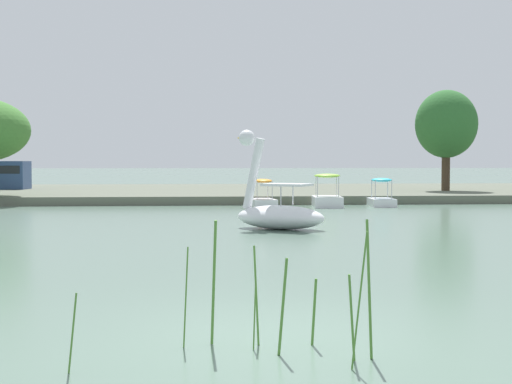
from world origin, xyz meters
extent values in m
plane|color=#567060|center=(0.00, 0.00, 0.00)|extent=(518.69, 518.69, 0.00)
cube|color=#5B6051|center=(0.00, 37.48, 0.22)|extent=(130.12, 21.01, 0.45)
ellipsoid|color=white|center=(1.70, 13.98, 0.39)|extent=(3.37, 2.84, 0.79)
cylinder|color=white|center=(0.86, 14.49, 1.82)|extent=(0.83, 0.66, 2.39)
sphere|color=white|center=(0.64, 14.62, 3.02)|extent=(0.74, 0.74, 0.53)
cone|color=yellow|center=(0.46, 14.73, 3.02)|extent=(0.40, 0.40, 0.29)
cube|color=white|center=(1.90, 13.85, 1.47)|extent=(1.78, 1.66, 0.08)
cylinder|color=silver|center=(2.15, 14.26, 1.13)|extent=(0.04, 0.04, 0.68)
cylinder|color=silver|center=(1.66, 13.44, 1.13)|extent=(0.04, 0.04, 0.68)
cube|color=white|center=(2.19, 25.80, 0.19)|extent=(1.33, 2.33, 0.39)
ellipsoid|color=orange|center=(2.19, 25.80, 1.28)|extent=(1.06, 1.49, 0.20)
cylinder|color=#B7B7BF|center=(1.76, 26.32, 0.83)|extent=(0.04, 0.04, 0.89)
cylinder|color=#B7B7BF|center=(2.51, 26.39, 0.83)|extent=(0.04, 0.04, 0.89)
cylinder|color=#B7B7BF|center=(1.86, 25.20, 0.83)|extent=(0.04, 0.04, 0.89)
cylinder|color=#B7B7BF|center=(2.61, 25.27, 0.83)|extent=(0.04, 0.04, 0.89)
cube|color=white|center=(5.35, 25.39, 0.26)|extent=(1.57, 2.49, 0.52)
ellipsoid|color=#8CCC38|center=(5.35, 25.39, 1.54)|extent=(1.38, 1.33, 0.20)
cylinder|color=#B7B7BF|center=(4.89, 25.92, 1.03)|extent=(0.04, 0.04, 1.02)
cylinder|color=#B7B7BF|center=(5.91, 25.83, 1.03)|extent=(0.04, 0.04, 1.02)
cylinder|color=#B7B7BF|center=(4.80, 24.95, 1.03)|extent=(0.04, 0.04, 1.02)
cylinder|color=#B7B7BF|center=(5.82, 24.86, 1.03)|extent=(0.04, 0.04, 1.02)
cube|color=white|center=(8.14, 25.57, 0.20)|extent=(1.28, 2.23, 0.39)
ellipsoid|color=#2DB7D1|center=(8.14, 25.57, 1.32)|extent=(1.10, 1.33, 0.20)
cylinder|color=#B7B7BF|center=(7.77, 26.10, 0.86)|extent=(0.04, 0.04, 0.93)
cylinder|color=#B7B7BF|center=(8.58, 26.04, 0.86)|extent=(0.04, 0.04, 0.93)
cylinder|color=#B7B7BF|center=(7.70, 25.10, 0.86)|extent=(0.04, 0.04, 0.93)
cylinder|color=#B7B7BF|center=(8.51, 25.04, 0.86)|extent=(0.04, 0.04, 0.93)
cylinder|color=#423323|center=(14.22, 33.36, 2.29)|extent=(0.51, 0.51, 3.67)
ellipsoid|color=#2D662D|center=(14.22, 33.36, 4.56)|extent=(4.69, 4.61, 4.17)
cylinder|color=#4C7F33|center=(0.94, -1.20, 0.78)|extent=(0.07, 0.14, 1.56)
cylinder|color=#4C7F33|center=(-0.31, -0.72, 0.42)|extent=(0.05, 0.12, 0.83)
cylinder|color=#4C7F33|center=(0.70, -1.39, 0.50)|extent=(0.11, 0.14, 0.99)
cylinder|color=#4C7F33|center=(-0.02, -1.02, 0.56)|extent=(0.12, 0.04, 1.11)
cylinder|color=#4C7F33|center=(-0.79, -0.58, 0.76)|extent=(0.08, 0.24, 1.52)
cylinder|color=#4C7F33|center=(-2.28, -1.50, 0.42)|extent=(0.10, 0.09, 0.83)
cylinder|color=#4C7F33|center=(-1.12, -0.56, 0.60)|extent=(0.07, 0.12, 1.19)
cylinder|color=#4C7F33|center=(0.41, -0.62, 0.40)|extent=(0.07, 0.05, 0.81)
cylinder|color=#4C7F33|center=(-0.28, -0.51, 0.60)|extent=(0.07, 0.14, 1.19)
cylinder|color=#4C7F33|center=(0.71, -1.73, 0.75)|extent=(0.14, 0.17, 1.48)
camera|label=1|loc=(-0.96, -8.90, 2.20)|focal=49.40mm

